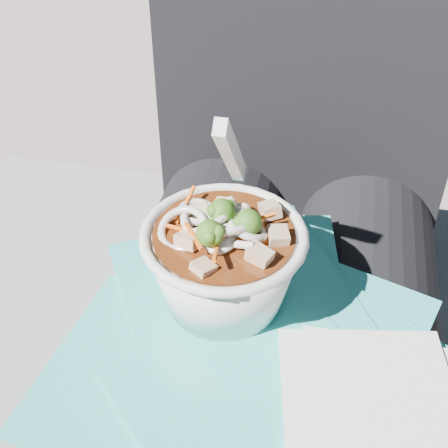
% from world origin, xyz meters
% --- Properties ---
extents(stone_ledge, '(1.00, 0.51, 0.46)m').
position_xyz_m(stone_ledge, '(0.00, 0.15, 0.23)').
color(stone_ledge, slate).
rests_on(stone_ledge, ground).
extents(lap, '(0.34, 0.48, 0.16)m').
position_xyz_m(lap, '(0.00, 0.00, 0.54)').
color(lap, black).
rests_on(lap, stone_ledge).
extents(person_body, '(0.34, 0.94, 1.01)m').
position_xyz_m(person_body, '(0.00, 0.09, 0.56)').
color(person_body, black).
rests_on(person_body, ground).
extents(plastic_bag, '(0.34, 0.38, 0.02)m').
position_xyz_m(plastic_bag, '(-0.01, -0.04, 0.63)').
color(plastic_bag, '#29AEA8').
rests_on(plastic_bag, lap).
extents(napkins, '(0.16, 0.16, 0.01)m').
position_xyz_m(napkins, '(0.10, -0.10, 0.64)').
color(napkins, silver).
rests_on(napkins, plastic_bag).
extents(udon_bowl, '(0.17, 0.17, 0.18)m').
position_xyz_m(udon_bowl, '(-0.04, -0.01, 0.69)').
color(udon_bowl, silver).
rests_on(udon_bowl, plastic_bag).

